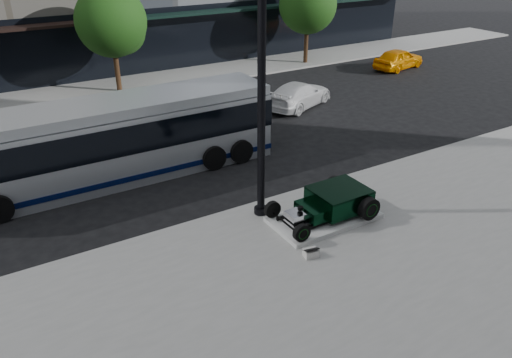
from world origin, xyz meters
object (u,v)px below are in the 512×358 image
lamppost (261,103)px  hot_rod (333,201)px  white_sedan (299,95)px  transit_bus (114,140)px  yellow_taxi (399,59)px

lamppost → hot_rod: bearing=-37.2°
white_sedan → lamppost: bearing=115.7°
transit_bus → yellow_taxi: 21.72m
transit_bus → white_sedan: 11.13m
hot_rod → transit_bus: transit_bus is taller
white_sedan → transit_bus: bearing=84.3°
hot_rod → lamppost: 3.89m
lamppost → transit_bus: 6.53m
transit_bus → yellow_taxi: (20.79, 6.24, -0.81)m
lamppost → yellow_taxi: (17.70, 11.49, -3.16)m
lamppost → white_sedan: size_ratio=1.82×
hot_rod → white_sedan: 11.40m
hot_rod → lamppost: lamppost is taller
transit_bus → yellow_taxi: transit_bus is taller
transit_bus → yellow_taxi: bearing=16.7°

